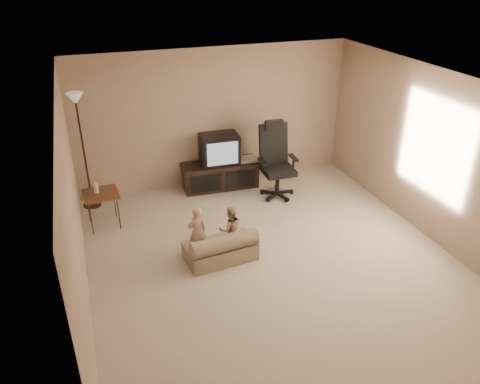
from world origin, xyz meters
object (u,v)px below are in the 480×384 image
(side_table, at_px, (100,194))
(floor_lamp, at_px, (80,126))
(toddler_right, at_px, (231,229))
(tv_stand, at_px, (220,166))
(toddler_left, at_px, (197,231))
(office_chair, at_px, (276,170))
(child_sofa, at_px, (221,249))

(side_table, height_order, floor_lamp, floor_lamp)
(side_table, bearing_deg, toddler_right, -38.94)
(tv_stand, height_order, toddler_left, tv_stand)
(office_chair, distance_m, toddler_right, 1.97)
(side_table, distance_m, floor_lamp, 1.17)
(side_table, distance_m, child_sofa, 2.16)
(office_chair, relative_size, side_table, 1.71)
(toddler_left, bearing_deg, floor_lamp, -64.92)
(side_table, distance_m, toddler_left, 1.76)
(side_table, distance_m, toddler_right, 2.16)
(floor_lamp, bearing_deg, toddler_left, -56.32)
(tv_stand, relative_size, side_table, 1.85)
(toddler_right, bearing_deg, child_sofa, 46.38)
(toddler_left, xyz_separation_m, toddler_right, (0.47, -0.08, -0.01))
(toddler_left, bearing_deg, tv_stand, -124.43)
(office_chair, bearing_deg, tv_stand, 146.22)
(side_table, xyz_separation_m, floor_lamp, (-0.14, 0.75, 0.88))
(tv_stand, relative_size, office_chair, 1.08)
(tv_stand, distance_m, toddler_left, 2.20)
(child_sofa, relative_size, toddler_left, 1.33)
(side_table, xyz_separation_m, toddler_left, (1.20, -1.27, -0.18))
(side_table, relative_size, toddler_right, 1.06)
(child_sofa, bearing_deg, tv_stand, 67.62)
(toddler_right, bearing_deg, side_table, -35.41)
(child_sofa, height_order, toddler_left, toddler_left)
(toddler_right, bearing_deg, floor_lamp, -45.65)
(toddler_right, bearing_deg, toddler_left, -6.39)
(side_table, xyz_separation_m, child_sofa, (1.48, -1.54, -0.37))
(office_chair, bearing_deg, side_table, -176.06)
(floor_lamp, relative_size, toddler_left, 2.58)
(floor_lamp, xyz_separation_m, toddler_left, (1.35, -2.03, -1.06))
(office_chair, height_order, side_table, office_chair)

